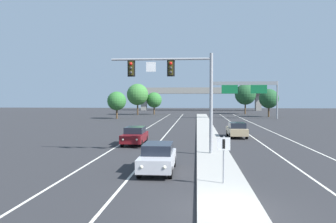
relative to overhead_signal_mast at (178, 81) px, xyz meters
name	(u,v)px	position (x,y,z in m)	size (l,w,h in m)	color
ground_plane	(230,210)	(2.54, -12.12, -5.34)	(260.00, 260.00, 0.00)	#28282B
median_island	(210,143)	(2.54, 5.88, -5.26)	(2.40, 110.00, 0.15)	#9E9B93
lane_stripe_oncoming_center	(165,135)	(-2.16, 12.88, -5.33)	(0.14, 100.00, 0.01)	silver
lane_stripe_receding_center	(251,136)	(7.24, 12.88, -5.33)	(0.14, 100.00, 0.01)	silver
edge_stripe_left	(136,135)	(-5.46, 12.88, -5.33)	(0.14, 100.00, 0.01)	silver
edge_stripe_right	(282,136)	(10.54, 12.88, -5.33)	(0.14, 100.00, 0.01)	silver
overhead_signal_mast	(178,81)	(0.00, 0.00, 0.00)	(7.39, 0.44, 7.20)	gray
median_sign_post	(224,153)	(2.58, -8.71, -3.75)	(0.60, 0.10, 2.20)	gray
car_oncoming_silver	(158,157)	(-0.84, -5.84, -4.52)	(1.84, 4.48, 1.58)	#B7B7BC
car_oncoming_darkred	(135,135)	(-4.14, 5.02, -4.52)	(1.82, 4.47, 1.58)	#5B0F14
car_receding_tan	(237,130)	(5.53, 11.40, -4.52)	(1.88, 4.49, 1.58)	tan
highway_sign_gantry	(244,88)	(10.74, 44.17, 0.83)	(13.28, 0.42, 7.50)	gray
overpass_bridge	(200,93)	(2.54, 90.23, 0.45)	(42.40, 6.40, 7.65)	gray
tree_far_left_a	(117,101)	(-14.65, 42.24, -1.78)	(3.77, 3.77, 5.46)	#4C3823
tree_far_right_a	(269,99)	(17.11, 51.41, -1.32)	(4.25, 4.25, 6.16)	#4C3823
tree_far_left_c	(154,100)	(-9.39, 60.36, -1.67)	(3.89, 3.89, 5.62)	#4C3823
tree_far_left_b	(138,95)	(-13.28, 58.50, -0.31)	(5.32, 5.32, 7.70)	#4C3823
tree_far_right_b	(245,94)	(13.88, 64.55, -0.22)	(5.41, 5.41, 7.83)	#4C3823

